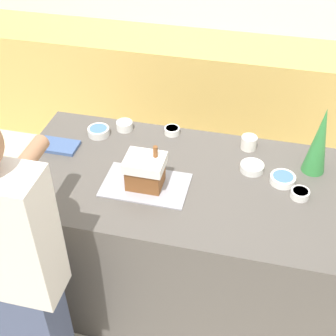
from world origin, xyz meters
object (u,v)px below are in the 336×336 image
object	(u,v)px
candy_bowl_near_tray_left	(283,179)
mug	(249,143)
candy_bowl_behind_tray	(99,131)
decorative_tree	(320,141)
candy_bowl_center_rear	(300,193)
cookbook	(58,146)
person	(14,275)
candy_bowl_beside_tree	(252,167)
baking_tray	(146,185)
candy_bowl_far_right	(172,130)
candy_bowl_far_left	(124,125)
gingerbread_house	(145,171)

from	to	relation	value
candy_bowl_near_tray_left	mug	size ratio (longest dim) A/B	1.48
candy_bowl_behind_tray	decorative_tree	bearing A→B (deg)	-2.11
candy_bowl_center_rear	candy_bowl_behind_tray	distance (m)	1.22
candy_bowl_near_tray_left	mug	bearing A→B (deg)	128.07
cookbook	person	xyz separation A→B (m)	(0.16, -0.86, -0.07)
mug	cookbook	bearing A→B (deg)	-166.98
decorative_tree	candy_bowl_beside_tree	world-z (taller)	decorative_tree
baking_tray	candy_bowl_far_right	bearing A→B (deg)	86.91
baking_tray	candy_bowl_far_left	world-z (taller)	candy_bowl_far_left
baking_tray	cookbook	size ratio (longest dim) A/B	1.95
candy_bowl_far_left	candy_bowl_near_tray_left	xyz separation A→B (m)	(0.96, -0.28, -0.01)
person	cookbook	bearing A→B (deg)	100.27
baking_tray	decorative_tree	size ratio (longest dim) A/B	1.14
baking_tray	mug	xyz separation A→B (m)	(0.49, 0.46, 0.04)
decorative_tree	candy_bowl_behind_tray	world-z (taller)	decorative_tree
candy_bowl_near_tray_left	person	xyz separation A→B (m)	(-1.12, -0.85, -0.08)
baking_tray	candy_bowl_beside_tree	size ratio (longest dim) A/B	3.50
decorative_tree	mug	bearing A→B (deg)	161.74
candy_bowl_center_rear	mug	bearing A→B (deg)	129.61
baking_tray	candy_bowl_center_rear	bearing A→B (deg)	7.05
decorative_tree	candy_bowl_far_left	xyz separation A→B (m)	(-1.12, 0.14, -0.17)
candy_bowl_far_right	candy_bowl_behind_tray	bearing A→B (deg)	-164.99
gingerbread_house	candy_bowl_far_left	bearing A→B (deg)	119.25
baking_tray	person	size ratio (longest dim) A/B	0.26
candy_bowl_near_tray_left	person	bearing A→B (deg)	-142.95
candy_bowl_far_left	candy_bowl_behind_tray	bearing A→B (deg)	-145.82
candy_bowl_beside_tree	baking_tray	bearing A→B (deg)	-154.19
candy_bowl_center_rear	mug	distance (m)	0.47
decorative_tree	candy_bowl_far_right	size ratio (longest dim) A/B	4.26
gingerbread_house	person	bearing A→B (deg)	-123.13
candy_bowl_far_left	cookbook	xyz separation A→B (m)	(-0.32, -0.27, -0.02)
cookbook	decorative_tree	bearing A→B (deg)	5.13
baking_tray	mug	size ratio (longest dim) A/B	4.99
baking_tray	gingerbread_house	size ratio (longest dim) A/B	1.90
candy_bowl_center_rear	cookbook	distance (m)	1.38
candy_bowl_far_left	candy_bowl_far_right	distance (m)	0.29
cookbook	mug	world-z (taller)	mug
candy_bowl_behind_tray	person	world-z (taller)	person
candy_bowl_beside_tree	candy_bowl_near_tray_left	size ratio (longest dim) A/B	0.96
gingerbread_house	candy_bowl_beside_tree	bearing A→B (deg)	25.81
candy_bowl_behind_tray	candy_bowl_center_rear	bearing A→B (deg)	-13.53
candy_bowl_beside_tree	candy_bowl_far_right	bearing A→B (deg)	154.38
baking_tray	mug	world-z (taller)	mug
gingerbread_house	candy_bowl_behind_tray	size ratio (longest dim) A/B	1.82
baking_tray	gingerbread_house	world-z (taller)	gingerbread_house
candy_bowl_behind_tray	mug	world-z (taller)	mug
cookbook	candy_bowl_far_right	bearing A→B (deg)	25.38
decorative_tree	candy_bowl_center_rear	size ratio (longest dim) A/B	4.14
candy_bowl_far_right	mug	bearing A→B (deg)	-5.06
candy_bowl_beside_tree	candy_bowl_far_left	bearing A→B (deg)	164.67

